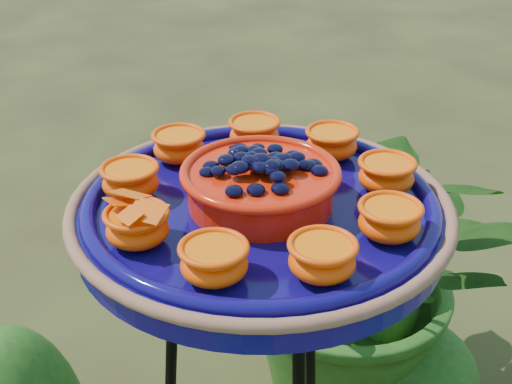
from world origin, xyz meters
The scene contains 2 objects.
feeder_dish centered at (-0.14, 0.04, 1.02)m, with size 0.63×0.63×0.12m.
shrub_back_left centered at (-0.56, 0.65, 0.45)m, with size 0.82×0.71×0.91m, color #1B4412.
Camera 1 is at (0.55, -0.41, 1.50)m, focal length 50.00 mm.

